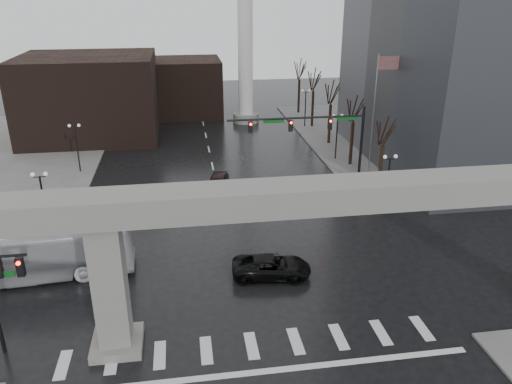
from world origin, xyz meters
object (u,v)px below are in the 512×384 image
Objects in this scene: signal_mast_arm at (321,132)px; far_car at (218,183)px; pickup_truck at (271,267)px; city_bus at (26,252)px.

signal_mast_arm is 2.65× the size of far_car.
city_bus reaches higher than pickup_truck.
city_bus is 2.93× the size of far_car.
far_car is at bearing 165.84° from signal_mast_arm.
far_car is (-2.22, 15.46, 0.06)m from pickup_truck.
signal_mast_arm reaches higher than far_car.
pickup_truck is at bearing -116.98° from signal_mast_arm.
pickup_truck is 0.38× the size of city_bus.
far_car is at bearing 15.82° from pickup_truck.
signal_mast_arm is 15.67m from pickup_truck.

